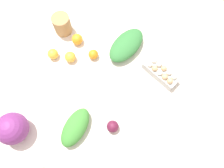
{
  "coord_description": "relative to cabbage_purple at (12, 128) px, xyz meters",
  "views": [
    {
      "loc": [
        -0.07,
        0.48,
        2.03
      ],
      "look_at": [
        0.0,
        0.0,
        0.74
      ],
      "focal_mm": 35.0,
      "sensor_mm": 36.0,
      "label": 1
    }
  ],
  "objects": [
    {
      "name": "orange_1",
      "position": [
        -0.09,
        -0.52,
        -0.06
      ],
      "size": [
        0.07,
        0.07,
        0.07
      ],
      "primitive_type": "sphere",
      "color": "#F9A833",
      "rests_on": "dining_table"
    },
    {
      "name": "cabbage_purple",
      "position": [
        0.0,
        0.0,
        0.0
      ],
      "size": [
        0.18,
        0.18,
        0.18
      ],
      "primitive_type": "sphere",
      "color": "#7A2D75",
      "rests_on": "dining_table"
    },
    {
      "name": "egg_carton",
      "position": [
        -0.8,
        -0.49,
        -0.05
      ],
      "size": [
        0.25,
        0.21,
        0.09
      ],
      "rotation": [
        0.0,
        0.0,
        2.52
      ],
      "color": "#B7B7B2",
      "rests_on": "dining_table"
    },
    {
      "name": "ground_plane",
      "position": [
        -0.51,
        -0.37,
        -0.81
      ],
      "size": [
        8.0,
        8.0,
        0.0
      ],
      "primitive_type": "plane",
      "color": "#B2A899"
    },
    {
      "name": "greens_bunch_scallion",
      "position": [
        -0.56,
        -0.65,
        -0.04
      ],
      "size": [
        0.29,
        0.34,
        0.09
      ],
      "primitive_type": "ellipsoid",
      "rotation": [
        0.0,
        0.0,
        1.04
      ],
      "color": "#337538",
      "rests_on": "dining_table"
    },
    {
      "name": "paper_bag",
      "position": [
        -0.11,
        -0.73,
        -0.02
      ],
      "size": [
        0.12,
        0.12,
        0.14
      ],
      "primitive_type": "cylinder",
      "color": "#A87F51",
      "rests_on": "dining_table"
    },
    {
      "name": "orange_2",
      "position": [
        -0.35,
        -0.55,
        -0.06
      ],
      "size": [
        0.07,
        0.07,
        0.07
      ],
      "primitive_type": "sphere",
      "color": "orange",
      "rests_on": "dining_table"
    },
    {
      "name": "orange_0",
      "position": [
        -0.21,
        -0.51,
        -0.05
      ],
      "size": [
        0.07,
        0.07,
        0.07
      ],
      "primitive_type": "sphere",
      "color": "#F9A833",
      "rests_on": "dining_table"
    },
    {
      "name": "dining_table",
      "position": [
        -0.51,
        -0.37,
        -0.17
      ],
      "size": [
        1.32,
        1.09,
        0.72
      ],
      "color": "silver",
      "rests_on": "ground_plane"
    },
    {
      "name": "orange_3",
      "position": [
        -0.22,
        -0.65,
        -0.05
      ],
      "size": [
        0.07,
        0.07,
        0.07
      ],
      "primitive_type": "sphere",
      "color": "orange",
      "rests_on": "dining_table"
    },
    {
      "name": "beet_root",
      "position": [
        -0.55,
        -0.1,
        -0.05
      ],
      "size": [
        0.07,
        0.07,
        0.07
      ],
      "primitive_type": "sphere",
      "color": "#5B1933",
      "rests_on": "dining_table"
    },
    {
      "name": "greens_bunch_beet_tops",
      "position": [
        -0.34,
        -0.07,
        -0.04
      ],
      "size": [
        0.2,
        0.27,
        0.09
      ],
      "primitive_type": "ellipsoid",
      "rotation": [
        0.0,
        0.0,
        4.39
      ],
      "color": "#3D8433",
      "rests_on": "dining_table"
    }
  ]
}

